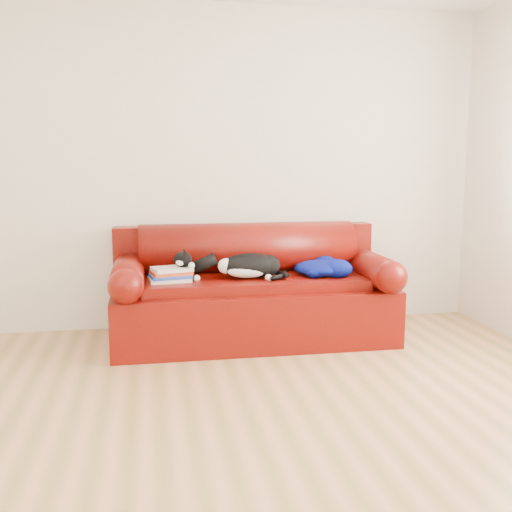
{
  "coord_description": "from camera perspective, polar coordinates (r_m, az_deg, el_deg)",
  "views": [
    {
      "loc": [
        -0.5,
        -2.91,
        1.36
      ],
      "look_at": [
        0.26,
        1.35,
        0.67
      ],
      "focal_mm": 42.0,
      "sensor_mm": 36.0,
      "label": 1
    }
  ],
  "objects": [
    {
      "name": "ground",
      "position": [
        3.25,
        -0.3,
        -15.7
      ],
      "size": [
        4.5,
        4.5,
        0.0
      ],
      "primitive_type": "plane",
      "color": "olive",
      "rests_on": "ground"
    },
    {
      "name": "cat",
      "position": [
        4.44,
        -0.68,
        -1.0
      ],
      "size": [
        0.64,
        0.28,
        0.23
      ],
      "rotation": [
        0.0,
        0.0,
        -0.09
      ],
      "color": "black",
      "rests_on": "sofa_base"
    },
    {
      "name": "book_stack",
      "position": [
        4.39,
        -8.13,
        -1.75
      ],
      "size": [
        0.32,
        0.27,
        0.1
      ],
      "rotation": [
        0.0,
        0.0,
        0.19
      ],
      "color": "beige",
      "rests_on": "sofa_base"
    },
    {
      "name": "blanket",
      "position": [
        4.59,
        6.29,
        -1.08
      ],
      "size": [
        0.47,
        0.46,
        0.14
      ],
      "rotation": [
        0.0,
        0.0,
        -0.32
      ],
      "color": "#020249",
      "rests_on": "sofa_base"
    },
    {
      "name": "sofa_base",
      "position": [
        4.61,
        -0.32,
        -5.09
      ],
      "size": [
        2.1,
        0.9,
        0.5
      ],
      "color": "#370402",
      "rests_on": "ground"
    },
    {
      "name": "sofa_back",
      "position": [
        4.78,
        -0.82,
        -0.86
      ],
      "size": [
        2.1,
        1.01,
        0.88
      ],
      "color": "#370402",
      "rests_on": "ground"
    },
    {
      "name": "room_shell",
      "position": [
        3.01,
        2.01,
        14.86
      ],
      "size": [
        4.52,
        4.02,
        2.61
      ],
      "color": "beige",
      "rests_on": "ground"
    }
  ]
}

